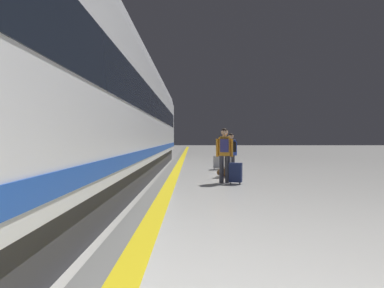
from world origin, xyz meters
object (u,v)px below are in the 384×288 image
(passenger_near, at_px, (223,150))
(suitcase_far, at_px, (216,162))
(duffel_bag_mid, at_px, (221,172))
(suitcase_near, at_px, (234,172))
(passenger_far, at_px, (223,149))
(passenger_mid, at_px, (230,151))
(high_speed_train, at_px, (85,96))

(passenger_near, bearing_deg, suitcase_far, 88.12)
(passenger_near, bearing_deg, duffel_bag_mid, 86.22)
(suitcase_near, distance_m, suitcase_far, 4.43)
(passenger_far, relative_size, suitcase_far, 2.70)
(passenger_mid, bearing_deg, passenger_far, 89.44)
(suitcase_near, height_order, suitcase_far, suitcase_near)
(passenger_near, distance_m, passenger_far, 4.48)
(passenger_mid, height_order, suitcase_far, passenger_mid)
(passenger_mid, xyz_separation_m, duffel_bag_mid, (-0.33, -0.15, -0.80))
(high_speed_train, height_order, suitcase_near, high_speed_train)
(passenger_near, relative_size, passenger_far, 1.07)
(duffel_bag_mid, bearing_deg, suitcase_far, 89.29)
(high_speed_train, xyz_separation_m, passenger_mid, (4.14, 3.62, -1.55))
(suitcase_near, xyz_separation_m, passenger_far, (0.13, 4.70, 0.58))
(passenger_far, bearing_deg, suitcase_near, -91.63)
(passenger_mid, relative_size, duffel_bag_mid, 3.63)
(passenger_near, distance_m, passenger_mid, 1.80)
(suitcase_far, bearing_deg, high_speed_train, -122.44)
(suitcase_near, distance_m, duffel_bag_mid, 1.86)
(passenger_mid, height_order, passenger_far, passenger_far)
(high_speed_train, xyz_separation_m, duffel_bag_mid, (3.82, 3.47, -2.35))
(high_speed_train, distance_m, passenger_near, 4.41)
(passenger_near, xyz_separation_m, suitcase_near, (0.32, -0.24, -0.67))
(duffel_bag_mid, xyz_separation_m, passenger_far, (0.35, 2.86, 0.78))
(duffel_bag_mid, relative_size, suitcase_far, 0.74)
(high_speed_train, xyz_separation_m, passenger_far, (4.17, 6.33, -1.57))
(suitcase_near, bearing_deg, duffel_bag_mid, 96.77)
(passenger_near, bearing_deg, suitcase_near, -36.46)
(passenger_near, xyz_separation_m, suitcase_far, (0.14, 4.18, -0.70))
(duffel_bag_mid, distance_m, suitcase_far, 2.59)
(suitcase_near, bearing_deg, passenger_near, 143.54)
(high_speed_train, distance_m, passenger_far, 7.74)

